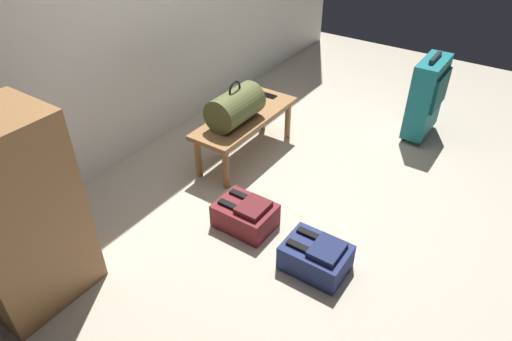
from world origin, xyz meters
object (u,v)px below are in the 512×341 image
object	(u,v)px
suitcase_upright_teal	(427,96)
backpack_maroon	(246,215)
backpack_navy	(316,257)
side_cabinet	(15,216)
bench	(246,122)
cell_phone	(268,95)
duffel_bag_olive	(235,107)

from	to	relation	value
suitcase_upright_teal	backpack_maroon	distance (m)	1.94
backpack_maroon	backpack_navy	bearing A→B (deg)	-97.24
backpack_navy	side_cabinet	distance (m)	1.65
bench	cell_phone	size ratio (longest dim) A/B	6.94
backpack_navy	backpack_maroon	distance (m)	0.57
backpack_maroon	suitcase_upright_teal	bearing A→B (deg)	-17.54
bench	backpack_maroon	world-z (taller)	bench
suitcase_upright_teal	backpack_maroon	size ratio (longest dim) A/B	1.93
duffel_bag_olive	backpack_navy	size ratio (longest dim) A/B	1.16
duffel_bag_olive	suitcase_upright_teal	size ratio (longest dim) A/B	0.60
bench	suitcase_upright_teal	world-z (taller)	suitcase_upright_teal
cell_phone	suitcase_upright_teal	size ratio (longest dim) A/B	0.20
bench	cell_phone	bearing A→B (deg)	6.35
cell_phone	backpack_maroon	world-z (taller)	cell_phone
bench	cell_phone	distance (m)	0.40
cell_phone	side_cabinet	bearing A→B (deg)	176.96
cell_phone	suitcase_upright_teal	distance (m)	1.34
backpack_navy	side_cabinet	bearing A→B (deg)	129.88
bench	duffel_bag_olive	distance (m)	0.23
cell_phone	backpack_maroon	bearing A→B (deg)	-153.85
cell_phone	side_cabinet	distance (m)	2.20
duffel_bag_olive	backpack_maroon	distance (m)	0.86
duffel_bag_olive	side_cabinet	size ratio (longest dim) A/B	0.40
cell_phone	backpack_maroon	distance (m)	1.25
bench	suitcase_upright_teal	xyz separation A→B (m)	(1.12, -1.07, 0.06)
backpack_maroon	side_cabinet	size ratio (longest dim) A/B	0.35
backpack_maroon	side_cabinet	world-z (taller)	side_cabinet
cell_phone	side_cabinet	world-z (taller)	side_cabinet
cell_phone	bench	bearing A→B (deg)	-173.65
backpack_maroon	side_cabinet	distance (m)	1.35
bench	backpack_maroon	xyz separation A→B (m)	(-0.71, -0.49, -0.22)
bench	backpack_maroon	distance (m)	0.89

